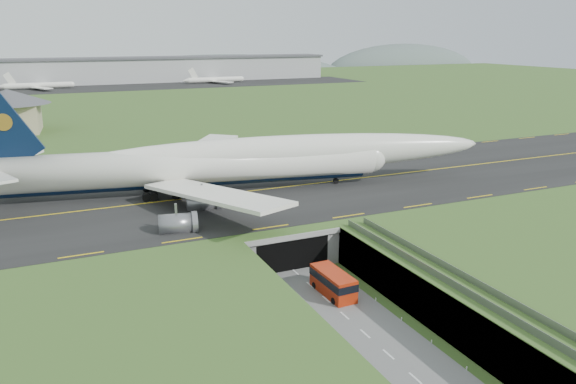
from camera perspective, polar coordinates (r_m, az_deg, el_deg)
name	(u,v)px	position (r m, az deg, el deg)	size (l,w,h in m)	color
ground	(316,292)	(80.77, 2.91, -10.11)	(900.00, 900.00, 0.00)	#406026
airfield_deck	(317,272)	(79.51, 2.94, -8.17)	(800.00, 800.00, 6.00)	gray
trench_road	(343,315)	(74.87, 5.58, -12.29)	(12.00, 75.00, 0.20)	slate
taxiway	(238,193)	(107.17, -5.06, -0.08)	(800.00, 44.00, 0.18)	black
tunnel_portal	(271,233)	(93.48, -1.72, -4.19)	(17.00, 22.30, 6.00)	gray
guideway	(475,299)	(70.21, 18.48, -10.31)	(3.00, 53.00, 7.05)	#A8A8A3
jumbo_jet	(231,162)	(107.39, -5.81, 3.04)	(101.21, 63.19, 21.25)	white
shuttle_tram	(333,283)	(79.30, 4.60, -9.19)	(3.39, 8.37, 3.36)	#B3270B
service_building	(9,107)	(192.08, -26.50, 7.73)	(26.38, 26.38, 13.27)	tan
cargo_terminal	(92,71)	(366.14, -19.30, 11.55)	(320.00, 67.00, 15.60)	#B2B2B2
distant_hills	(157,81)	(505.68, -13.16, 10.89)	(700.00, 91.00, 60.00)	#52635E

